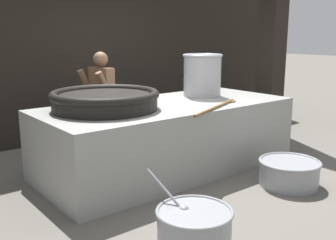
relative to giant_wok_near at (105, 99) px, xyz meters
name	(u,v)px	position (x,y,z in m)	size (l,w,h in m)	color
ground_plane	(168,168)	(0.89, -0.15, -1.05)	(60.00, 60.00, 0.00)	#666059
back_wall	(83,26)	(0.89, 2.25, 0.94)	(9.50, 0.24, 3.97)	black
support_pillar	(273,26)	(3.55, 0.18, 0.94)	(0.38, 0.38, 3.97)	black
hearth_platform	(168,136)	(0.89, -0.15, -0.59)	(3.52, 1.56, 0.92)	gray
giant_wok_near	(105,99)	(0.00, 0.00, 0.00)	(1.36, 1.36, 0.24)	black
stock_pot	(202,74)	(1.71, 0.05, 0.20)	(0.60, 0.60, 0.64)	#9E9EA3
stirring_paddle	(217,107)	(1.17, -0.80, -0.11)	(1.19, 0.55, 0.04)	brown
cook	(101,101)	(0.47, 0.94, -0.19)	(0.40, 0.60, 1.59)	brown
prep_bowl_vegetables	(194,230)	(-0.34, -2.03, -0.82)	(0.66, 0.85, 0.66)	gray
prep_bowl_meat	(289,172)	(1.65, -1.60, -0.87)	(0.76, 0.76, 0.32)	gray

